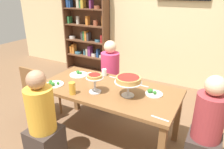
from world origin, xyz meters
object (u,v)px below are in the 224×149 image
(deep_dish_pizza_stand, at_px, (128,81))
(salad_plate_near_diner, at_px, (79,74))
(chair_head_west, at_px, (38,90))
(dining_table, at_px, (108,94))
(salad_plate_far_diner, at_px, (54,84))
(diner_near_left, at_px, (43,126))
(beer_glass_amber_tall, at_px, (72,88))
(water_glass_clear_far, at_px, (104,72))
(cutlery_knife_near, at_px, (160,118))
(salad_plate_spare, at_px, (153,93))
(cutlery_fork_far, at_px, (142,86))
(personal_pizza_stand, at_px, (95,79))
(diner_far_left, at_px, (110,79))
(cutlery_fork_near, at_px, (115,78))
(diner_head_east, at_px, (206,134))
(bookshelf, at_px, (87,25))
(water_glass_clear_near, at_px, (90,76))

(deep_dish_pizza_stand, bearing_deg, salad_plate_near_diner, 165.15)
(chair_head_west, relative_size, salad_plate_near_diner, 3.39)
(dining_table, relative_size, salad_plate_far_diner, 7.50)
(diner_near_left, distance_m, beer_glass_amber_tall, 0.52)
(water_glass_clear_far, bearing_deg, chair_head_west, -153.61)
(cutlery_knife_near, bearing_deg, diner_near_left, -155.81)
(salad_plate_spare, height_order, cutlery_fork_far, salad_plate_spare)
(personal_pizza_stand, height_order, salad_plate_spare, personal_pizza_stand)
(diner_far_left, bearing_deg, salad_plate_far_diner, -15.04)
(cutlery_fork_near, relative_size, cutlery_fork_far, 1.00)
(diner_head_east, xyz_separation_m, salad_plate_far_diner, (-1.84, -0.24, 0.27))
(diner_head_east, xyz_separation_m, salad_plate_spare, (-0.63, 0.13, 0.27))
(salad_plate_far_diner, bearing_deg, cutlery_fork_near, 45.37)
(personal_pizza_stand, bearing_deg, beer_glass_amber_tall, -141.23)
(salad_plate_near_diner, relative_size, salad_plate_far_diner, 1.09)
(deep_dish_pizza_stand, relative_size, cutlery_fork_near, 1.75)
(diner_far_left, relative_size, salad_plate_far_diner, 4.91)
(personal_pizza_stand, xyz_separation_m, cutlery_knife_near, (0.85, -0.17, -0.17))
(bookshelf, height_order, personal_pizza_stand, bookshelf)
(diner_far_left, bearing_deg, salad_plate_spare, 55.43)
(chair_head_west, relative_size, cutlery_knife_near, 4.83)
(dining_table, xyz_separation_m, salad_plate_near_diner, (-0.59, 0.17, 0.10))
(bookshelf, xyz_separation_m, salad_plate_spare, (2.26, -1.90, -0.34))
(beer_glass_amber_tall, bearing_deg, personal_pizza_stand, 38.77)
(diner_head_east, height_order, chair_head_west, diner_head_east)
(cutlery_knife_near, distance_m, cutlery_fork_far, 0.74)
(salad_plate_far_diner, bearing_deg, deep_dish_pizza_stand, 11.66)
(diner_near_left, height_order, chair_head_west, diner_near_left)
(dining_table, distance_m, water_glass_clear_near, 0.39)
(salad_plate_far_diner, height_order, salad_plate_spare, same)
(personal_pizza_stand, bearing_deg, salad_plate_near_diner, 145.76)
(salad_plate_far_diner, distance_m, salad_plate_spare, 1.26)
(salad_plate_near_diner, xyz_separation_m, water_glass_clear_near, (0.24, -0.06, 0.04))
(chair_head_west, bearing_deg, diner_near_left, -40.52)
(deep_dish_pizza_stand, distance_m, cutlery_knife_near, 0.58)
(salad_plate_near_diner, height_order, cutlery_fork_far, salad_plate_near_diner)
(dining_table, bearing_deg, personal_pizza_stand, -117.17)
(diner_far_left, bearing_deg, water_glass_clear_far, 17.74)
(chair_head_west, xyz_separation_m, personal_pizza_stand, (1.06, -0.06, 0.43))
(diner_far_left, height_order, chair_head_west, diner_far_left)
(dining_table, height_order, bookshelf, bookshelf)
(diner_far_left, xyz_separation_m, water_glass_clear_far, (0.13, -0.42, 0.30))
(chair_head_west, height_order, beer_glass_amber_tall, beer_glass_amber_tall)
(salad_plate_far_diner, distance_m, water_glass_clear_far, 0.72)
(salad_plate_far_diner, bearing_deg, diner_near_left, -62.91)
(bookshelf, distance_m, diner_near_left, 3.09)
(salad_plate_spare, xyz_separation_m, cutlery_knife_near, (0.22, -0.45, -0.02))
(diner_far_left, height_order, cutlery_fork_far, diner_far_left)
(water_glass_clear_near, bearing_deg, chair_head_west, -164.59)
(dining_table, xyz_separation_m, cutlery_fork_far, (0.35, 0.27, 0.09))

